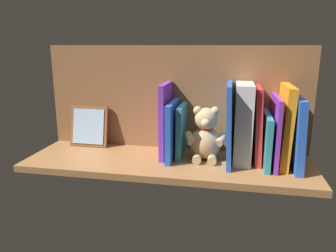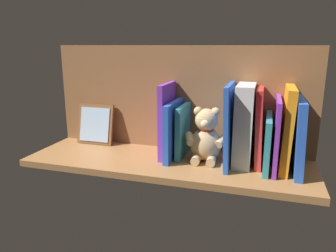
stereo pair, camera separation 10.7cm
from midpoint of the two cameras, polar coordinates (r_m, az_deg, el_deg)
The scene contains 14 objects.
ground_plane at distance 110.94cm, azimuth 2.78°, elevation -6.50°, with size 96.41×31.40×2.20cm, color #9E6B3D.
shelf_back_panel at distance 118.42cm, azimuth 4.52°, elevation 4.88°, with size 96.41×1.50×37.95cm, color brown.
book_0 at distance 107.26cm, azimuth 24.80°, elevation -1.59°, with size 2.42×20.45×22.64cm, color blue.
book_1 at distance 107.37cm, azimuth 23.00°, elevation -0.50°, with size 2.67×18.48×25.87cm, color orange.
book_2 at distance 106.74cm, azimuth 21.41°, elevation -1.39°, with size 1.31×20.06×22.42cm, color purple.
book_3 at distance 107.33cm, azimuth 19.98°, elevation -2.76°, with size 1.73×20.04×16.73cm, color teal.
book_4 at distance 108.47cm, azimuth 18.64°, elevation -0.20°, with size 2.02×15.20×24.99cm, color red.
dictionary_thick_white at distance 107.59cm, azimuth 16.17°, elevation 0.16°, with size 5.59×16.41×26.06cm, color silver.
book_5 at distance 105.87cm, azimuth 13.74°, elevation 0.15°, with size 1.48×20.37×26.24cm, color blue.
teddy_bear at distance 108.63cm, azimuth 9.56°, elevation -2.05°, with size 14.84×11.92×18.29cm.
book_6 at distance 111.60cm, azimuth 5.39°, elevation -0.94°, with size 1.78×14.69×18.11cm, color teal.
book_7 at distance 109.99cm, azimuth 3.78°, elevation -0.74°, with size 1.88×18.91×19.54cm, color blue.
book_8 at distance 111.21cm, azimuth 2.61°, elevation 1.03°, with size 1.73×16.13×25.52cm, color purple.
picture_frame_leaning at distance 128.29cm, azimuth -10.44°, elevation 0.28°, with size 14.71×4.81×15.71cm.
Camera 2 is at (-30.57, 99.31, 38.15)cm, focal length 34.36 mm.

